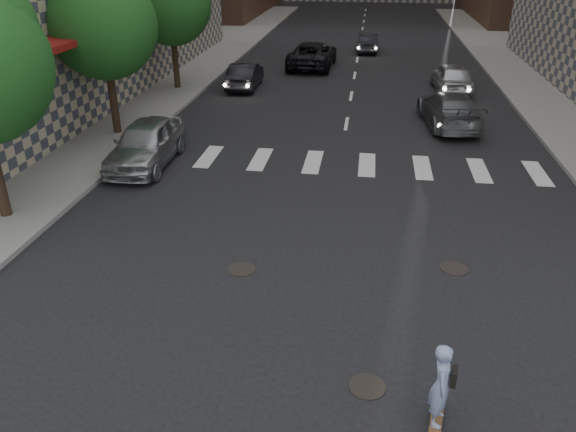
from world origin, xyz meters
name	(u,v)px	position (x,y,z in m)	size (l,w,h in m)	color
ground	(316,304)	(0.00, 0.00, 0.00)	(160.00, 160.00, 0.00)	black
sidewalk_left	(100,81)	(-14.50, 20.00, 0.07)	(13.00, 80.00, 0.15)	gray
tree_b	(105,19)	(-9.45, 11.14, 4.65)	(4.20, 4.20, 6.60)	#382619
tree_c	(172,0)	(-9.45, 19.14, 4.65)	(4.20, 4.20, 6.60)	#382619
manhole_a	(367,386)	(1.20, -2.50, 0.01)	(0.70, 0.70, 0.02)	black
manhole_b	(242,269)	(-2.00, 1.20, 0.01)	(0.70, 0.70, 0.02)	black
manhole_c	(454,268)	(3.30, 2.00, 0.01)	(0.70, 0.70, 0.02)	black
skateboarder	(442,385)	(2.38, -3.22, 0.87)	(0.48, 0.86, 1.66)	brown
silver_sedan	(146,143)	(-7.00, 7.90, 0.81)	(1.91, 4.75, 1.62)	#ACAFB3
traffic_car_a	(245,75)	(-5.91, 19.95, 0.69)	(1.46, 4.18, 1.38)	black
traffic_car_b	(449,109)	(4.44, 14.34, 0.75)	(2.09, 5.15, 1.50)	#55575C
traffic_car_c	(312,55)	(-2.81, 26.00, 0.80)	(2.66, 5.78, 1.61)	black
traffic_car_d	(452,77)	(5.29, 20.73, 0.78)	(1.83, 4.55, 1.55)	#B8BBC0
traffic_car_e	(368,43)	(0.62, 32.00, 0.65)	(1.37, 3.94, 1.30)	black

